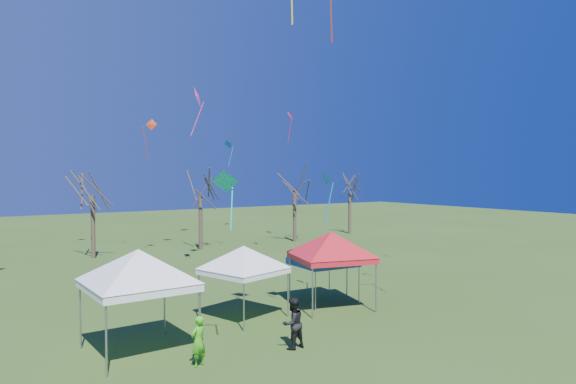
# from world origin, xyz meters

# --- Properties ---
(ground) EXTENTS (140.00, 140.00, 0.00)m
(ground) POSITION_xyz_m (0.00, 0.00, 0.00)
(ground) COLOR #304E19
(ground) RESTS_ON ground
(tree_2) EXTENTS (3.71, 3.71, 8.18)m
(tree_2) POSITION_xyz_m (-2.37, 24.38, 6.29)
(tree_2) COLOR #3D2D21
(tree_2) RESTS_ON ground
(tree_3) EXTENTS (3.59, 3.59, 7.91)m
(tree_3) POSITION_xyz_m (6.03, 24.04, 6.08)
(tree_3) COLOR #3D2D21
(tree_3) RESTS_ON ground
(tree_4) EXTENTS (3.58, 3.58, 7.89)m
(tree_4) POSITION_xyz_m (15.36, 24.00, 6.06)
(tree_4) COLOR #3D2D21
(tree_4) RESTS_ON ground
(tree_5) EXTENTS (3.39, 3.39, 7.46)m
(tree_5) POSITION_xyz_m (23.72, 26.07, 5.73)
(tree_5) COLOR #3D2D21
(tree_5) RESTS_ON ground
(tent_white_west) EXTENTS (4.74, 4.74, 4.18)m
(tent_white_west) POSITION_xyz_m (-5.73, 2.58, 3.37)
(tent_white_west) COLOR gray
(tent_white_west) RESTS_ON ground
(tent_white_mid) EXTENTS (3.93, 3.93, 3.62)m
(tent_white_mid) POSITION_xyz_m (-0.63, 4.37, 2.92)
(tent_white_mid) COLOR gray
(tent_white_mid) RESTS_ON ground
(tent_red) EXTENTS (4.47, 4.47, 4.08)m
(tent_red) POSITION_xyz_m (3.66, 3.75, 3.29)
(tent_red) COLOR gray
(tent_red) RESTS_ON ground
(tent_blue) EXTENTS (2.82, 2.82, 2.10)m
(tent_blue) POSITION_xyz_m (4.00, 4.82, 1.93)
(tent_blue) COLOR gray
(tent_blue) RESTS_ON ground
(person_dark) EXTENTS (0.96, 0.79, 1.82)m
(person_dark) POSITION_xyz_m (-1.04, -0.02, 0.91)
(person_dark) COLOR black
(person_dark) RESTS_ON ground
(person_green) EXTENTS (0.70, 0.60, 1.64)m
(person_green) POSITION_xyz_m (-4.52, 0.27, 0.82)
(person_green) COLOR green
(person_green) RESTS_ON ground
(kite_19) EXTENTS (0.78, 0.94, 2.13)m
(kite_19) POSITION_xyz_m (7.51, 21.86, 8.57)
(kite_19) COLOR blue
(kite_19) RESTS_ON ground
(kite_11) EXTENTS (1.19, 1.46, 3.10)m
(kite_11) POSITION_xyz_m (1.70, 14.43, 10.92)
(kite_11) COLOR #FE3889
(kite_11) RESTS_ON ground
(kite_12) EXTENTS (1.09, 1.03, 2.94)m
(kite_12) POSITION_xyz_m (14.96, 24.10, 11.49)
(kite_12) COLOR red
(kite_12) RESTS_ON ground
(kite_17) EXTENTS (0.55, 0.90, 2.63)m
(kite_17) POSITION_xyz_m (4.50, 5.18, 5.92)
(kite_17) COLOR #1271C0
(kite_17) RESTS_ON ground
(kite_1) EXTENTS (1.07, 0.99, 1.99)m
(kite_1) POSITION_xyz_m (-3.56, 0.21, 5.96)
(kite_1) COLOR #0CB89A
(kite_1) RESTS_ON ground
(kite_22) EXTENTS (1.06, 1.02, 3.02)m
(kite_22) POSITION_xyz_m (1.32, 22.19, 9.77)
(kite_22) COLOR red
(kite_22) RESTS_ON ground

